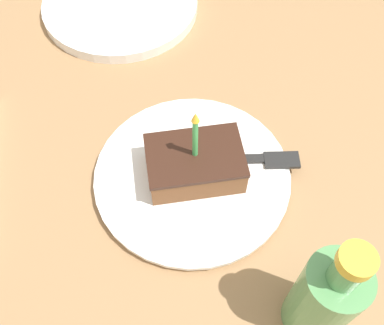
% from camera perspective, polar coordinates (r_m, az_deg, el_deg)
% --- Properties ---
extents(ground_plane, '(2.40, 2.40, 0.04)m').
position_cam_1_polar(ground_plane, '(0.59, -0.58, -3.23)').
color(ground_plane, '#9E754C').
rests_on(ground_plane, ground).
extents(plate, '(0.25, 0.25, 0.02)m').
position_cam_1_polar(plate, '(0.57, 0.00, -1.53)').
color(plate, white).
rests_on(plate, ground_plane).
extents(cake_slice, '(0.08, 0.12, 0.12)m').
position_cam_1_polar(cake_slice, '(0.55, 0.38, -0.12)').
color(cake_slice, brown).
rests_on(cake_slice, plate).
extents(fork, '(0.04, 0.17, 0.00)m').
position_cam_1_polar(fork, '(0.58, 6.64, 0.44)').
color(fork, '#262626').
rests_on(fork, plate).
extents(bottle, '(0.06, 0.06, 0.17)m').
position_cam_1_polar(bottle, '(0.46, 16.52, -16.09)').
color(bottle, '#599959').
rests_on(bottle, ground_plane).
extents(side_plate, '(0.26, 0.26, 0.02)m').
position_cam_1_polar(side_plate, '(0.80, -9.07, 19.13)').
color(side_plate, white).
rests_on(side_plate, ground_plane).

